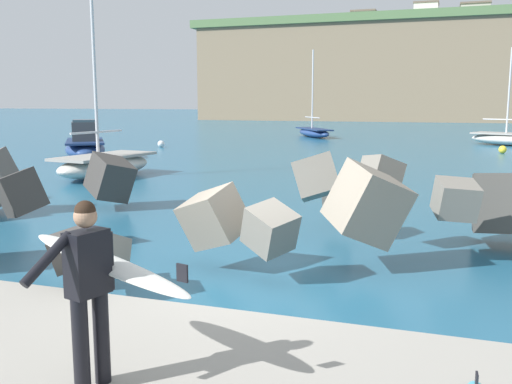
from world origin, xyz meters
The scene contains 13 objects.
ground_plane centered at (0.00, 0.00, 0.00)m, with size 400.00×400.00×0.00m, color #235B7A.
breakwater_jetty centered at (-1.53, 2.79, 0.98)m, with size 32.29×7.70×1.99m.
surfer_with_board centered at (-0.13, -3.98, 1.28)m, with size 2.11×1.40×1.78m.
boat_near_left centered at (-9.53, 10.35, 0.52)m, with size 2.60×4.80×8.11m.
boat_near_right centered at (7.04, 32.93, 0.47)m, with size 5.80×4.23×6.43m.
boat_mid_left centered at (-14.64, 16.34, 0.65)m, with size 4.61×5.39×2.01m.
boat_mid_right centered at (-7.56, 37.72, 0.44)m, with size 4.52×6.02×7.12m.
mooring_buoy_inner centered at (-14.47, 24.16, 0.22)m, with size 0.44×0.44×0.44m.
mooring_buoy_middle centered at (5.94, 26.51, 0.22)m, with size 0.44×0.44×0.44m.
headland_bluff centered at (11.26, 99.14, 7.87)m, with size 95.83×45.88×15.69m.
station_building_west centered at (6.43, 101.32, 17.70)m, with size 5.01×7.99×3.99m.
station_building_central centered at (-13.12, 104.70, 17.83)m, with size 4.71×6.64×4.24m.
station_building_east centered at (-1.77, 101.88, 18.15)m, with size 4.38×4.56×4.88m.
Camera 1 is at (2.90, -8.30, 2.88)m, focal length 39.69 mm.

